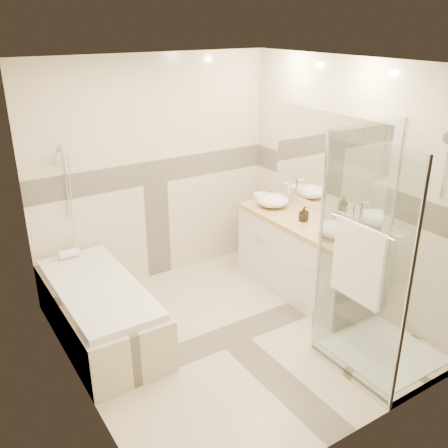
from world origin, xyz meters
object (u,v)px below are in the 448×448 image
amenity_bottle_a (304,214)px  vessel_sink_near (273,200)px  shower_enclosure (374,311)px  bathtub (100,309)px  amenity_bottle_b (304,215)px  vessel_sink_far (335,229)px  vanity (301,256)px

amenity_bottle_a → vessel_sink_near: bearing=90.0°
shower_enclosure → amenity_bottle_a: 1.34m
bathtub → amenity_bottle_b: size_ratio=12.08×
bathtub → vessel_sink_far: vessel_sink_far is taller
amenity_bottle_b → vessel_sink_near: bearing=90.0°
vessel_sink_far → amenity_bottle_b: 0.46m
shower_enclosure → vessel_sink_near: size_ratio=5.69×
vessel_sink_near → amenity_bottle_b: size_ratio=2.55×
vessel_sink_near → vanity: bearing=-87.7°
vanity → amenity_bottle_a: bearing=-127.6°
amenity_bottle_b → bathtub: bearing=170.1°
shower_enclosure → amenity_bottle_b: size_ratio=14.49×
amenity_bottle_a → amenity_bottle_b: bearing=90.0°
vessel_sink_far → bathtub: bearing=158.6°
bathtub → amenity_bottle_a: size_ratio=10.38×
shower_enclosure → vanity: bearing=77.0°
bathtub → shower_enclosure: 2.47m
vanity → shower_enclosure: shower_enclosure is taller
shower_enclosure → bathtub: bearing=138.9°
vessel_sink_near → amenity_bottle_b: (0.00, -0.52, -0.00)m
shower_enclosure → vessel_sink_far: shower_enclosure is taller
bathtub → vessel_sink_near: 2.22m
vanity → amenity_bottle_b: bearing=-132.8°
vessel_sink_near → vessel_sink_far: same height
bathtub → vessel_sink_near: vessel_sink_near is taller
vessel_sink_far → amenity_bottle_a: amenity_bottle_a is taller
amenity_bottle_a → vessel_sink_far: bearing=-90.0°
bathtub → vanity: bearing=-9.2°
bathtub → amenity_bottle_b: amenity_bottle_b is taller
vanity → amenity_bottle_b: 0.50m
bathtub → vanity: size_ratio=1.05×
vessel_sink_far → amenity_bottle_a: bearing=90.0°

